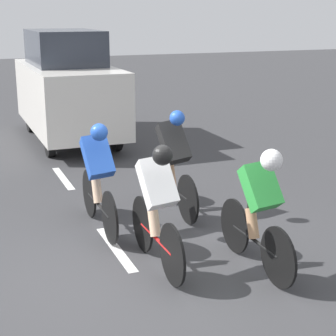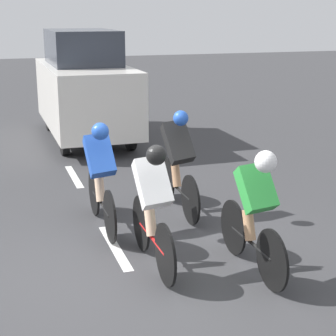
{
  "view_description": "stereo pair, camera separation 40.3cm",
  "coord_description": "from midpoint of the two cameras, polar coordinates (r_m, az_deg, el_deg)",
  "views": [
    {
      "loc": [
        1.73,
        5.51,
        2.79
      ],
      "look_at": [
        -0.68,
        -0.58,
        0.95
      ],
      "focal_mm": 60.0,
      "sensor_mm": 36.0,
      "label": 1
    },
    {
      "loc": [
        1.35,
        5.65,
        2.79
      ],
      "look_at": [
        -0.68,
        -0.58,
        0.95
      ],
      "focal_mm": 60.0,
      "sensor_mm": 36.0,
      "label": 2
    }
  ],
  "objects": [
    {
      "name": "lane_stripe_far",
      "position": [
        9.89,
        -11.76,
        -1.03
      ],
      "size": [
        0.12,
        1.4,
        0.01
      ],
      "primitive_type": "cube",
      "color": "white",
      "rests_on": "ground"
    },
    {
      "name": "lane_stripe_mid",
      "position": [
        6.94,
        -7.0,
        -8.13
      ],
      "size": [
        0.12,
        1.4,
        0.01
      ],
      "primitive_type": "cube",
      "color": "white",
      "rests_on": "ground"
    },
    {
      "name": "ground_plane",
      "position": [
        6.43,
        -5.65,
        -10.13
      ],
      "size": [
        60.0,
        60.0,
        0.0
      ],
      "primitive_type": "plane",
      "color": "#38383A"
    },
    {
      "name": "cyclist_blue",
      "position": [
        7.25,
        -8.7,
        -0.66
      ],
      "size": [
        0.37,
        1.71,
        1.48
      ],
      "color": "black",
      "rests_on": "ground"
    },
    {
      "name": "cyclist_black",
      "position": [
        7.82,
        -0.91,
        0.86
      ],
      "size": [
        0.39,
        1.73,
        1.52
      ],
      "color": "black",
      "rests_on": "ground"
    },
    {
      "name": "support_car",
      "position": [
        12.6,
        -11.07,
        8.04
      ],
      "size": [
        1.7,
        4.15,
        2.39
      ],
      "color": "black",
      "rests_on": "ground"
    },
    {
      "name": "cyclist_white",
      "position": [
        6.1,
        -3.0,
        -3.66
      ],
      "size": [
        0.37,
        1.62,
        1.48
      ],
      "color": "black",
      "rests_on": "ground"
    },
    {
      "name": "cyclist_green",
      "position": [
        6.09,
        7.4,
        -3.83
      ],
      "size": [
        0.36,
        1.61,
        1.45
      ],
      "color": "black",
      "rests_on": "ground"
    }
  ]
}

